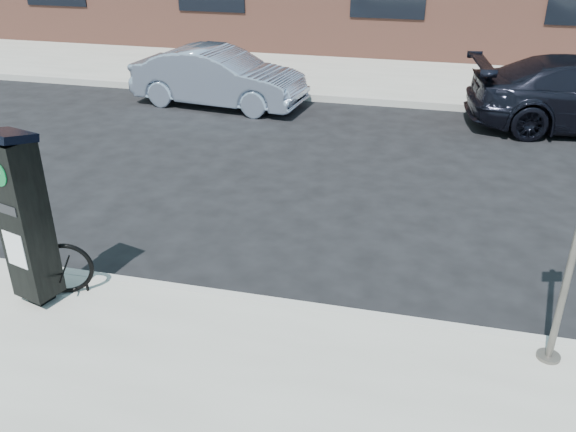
% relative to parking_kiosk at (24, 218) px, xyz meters
% --- Properties ---
extents(ground, '(120.00, 120.00, 0.00)m').
position_rel_parking_kiosk_xyz_m(ground, '(2.34, 0.60, -1.14)').
color(ground, black).
rests_on(ground, ground).
extents(sidewalk_far, '(60.00, 12.00, 0.15)m').
position_rel_parking_kiosk_xyz_m(sidewalk_far, '(2.34, 14.60, -1.06)').
color(sidewalk_far, gray).
rests_on(sidewalk_far, ground).
extents(curb_near, '(60.00, 0.12, 0.16)m').
position_rel_parking_kiosk_xyz_m(curb_near, '(2.34, 0.58, -1.06)').
color(curb_near, '#9E9B93').
rests_on(curb_near, ground).
extents(curb_far, '(60.00, 0.12, 0.16)m').
position_rel_parking_kiosk_xyz_m(curb_far, '(2.34, 8.62, -1.06)').
color(curb_far, '#9E9B93').
rests_on(curb_far, ground).
extents(parking_kiosk, '(0.53, 0.50, 1.92)m').
position_rel_parking_kiosk_xyz_m(parking_kiosk, '(0.00, 0.00, 0.00)').
color(parking_kiosk, black).
rests_on(parking_kiosk, sidewalk_near).
extents(bike_rack, '(0.58, 0.28, 0.61)m').
position_rel_parking_kiosk_xyz_m(bike_rack, '(0.20, 0.20, -0.69)').
color(bike_rack, black).
rests_on(bike_rack, sidewalk_near).
extents(car_silver, '(3.90, 1.75, 1.24)m').
position_rel_parking_kiosk_xyz_m(car_silver, '(-0.77, 7.79, -0.51)').
color(car_silver, '#8E9CB5').
rests_on(car_silver, ground).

